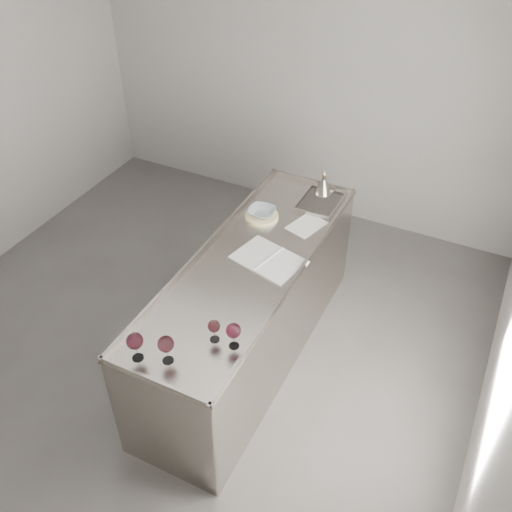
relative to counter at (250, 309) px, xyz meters
The scene contains 11 objects.
room_shell 1.10m from the counter, 148.97° to the right, with size 4.54×5.04×2.84m.
counter is the anchor object (origin of this frame).
wine_glass_left 1.25m from the counter, 99.84° to the right, with size 0.10×0.10×0.20m.
wine_glass_middle 1.18m from the counter, 90.97° to the right, with size 0.10×0.10×0.19m.
wine_glass_right 0.99m from the counter, 69.82° to the right, with size 0.09×0.09×0.18m.
wine_glass_small 0.96m from the counter, 79.04° to the right, with size 0.08×0.08×0.16m.
notebook 0.49m from the counter, 33.47° to the left, with size 0.55×0.44×0.02m.
loose_paper_top 0.78m from the counter, 71.64° to the left, with size 0.21×0.29×0.00m, color silver.
trivet 0.74m from the counter, 107.16° to the left, with size 0.26×0.26×0.02m, color beige.
ceramic_bowl 0.76m from the counter, 107.16° to the left, with size 0.21×0.21×0.05m, color #91A4A9.
wine_funnel 1.21m from the counter, 82.74° to the left, with size 0.15×0.15×0.22m.
Camera 1 is at (1.92, -2.46, 3.51)m, focal length 40.00 mm.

